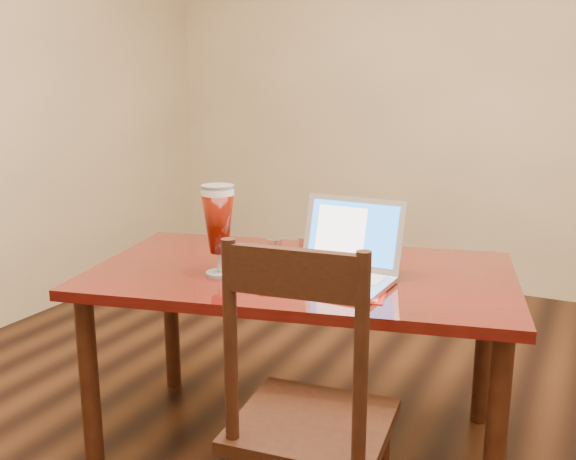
% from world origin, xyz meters
% --- Properties ---
extents(dining_table, '(1.62, 1.13, 1.00)m').
position_xyz_m(dining_table, '(-0.26, 0.30, 0.62)').
color(dining_table, '#550B0B').
rests_on(dining_table, ground).
extents(dining_chair, '(0.45, 0.44, 0.97)m').
position_xyz_m(dining_chair, '(0.03, -0.25, 0.46)').
color(dining_chair, '#32160E').
rests_on(dining_chair, ground).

